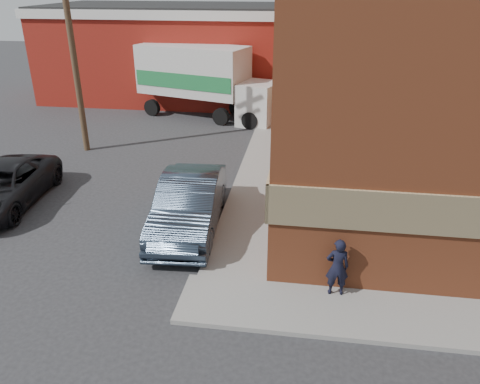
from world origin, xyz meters
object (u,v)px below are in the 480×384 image
at_px(warehouse, 180,51).
at_px(suv_a, 2,186).
at_px(utility_pole, 71,40).
at_px(sedan, 189,204).
at_px(box_truck, 205,77).
at_px(man, 337,267).

relative_size(warehouse, suv_a, 3.23).
height_order(utility_pole, sedan, utility_pole).
height_order(sedan, suv_a, sedan).
relative_size(suv_a, box_truck, 0.63).
bearing_deg(sedan, man, -37.46).
height_order(utility_pole, man, utility_pole).
bearing_deg(utility_pole, suv_a, -92.84).
bearing_deg(man, warehouse, -70.42).
bearing_deg(suv_a, man, -22.88).
bearing_deg(suv_a, sedan, -10.85).
distance_m(utility_pole, suv_a, 7.00).
height_order(suv_a, box_truck, box_truck).
xyz_separation_m(warehouse, suv_a, (-1.78, -16.71, -2.11)).
xyz_separation_m(warehouse, box_truck, (2.71, -4.89, -0.61)).
distance_m(man, suv_a, 11.53).
height_order(man, box_truck, box_truck).
xyz_separation_m(sedan, box_truck, (-2.15, 12.50, 1.37)).
distance_m(sedan, box_truck, 12.76).
distance_m(warehouse, suv_a, 16.94).
bearing_deg(warehouse, man, -65.59).
bearing_deg(box_truck, utility_pole, -107.71).
height_order(warehouse, man, warehouse).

